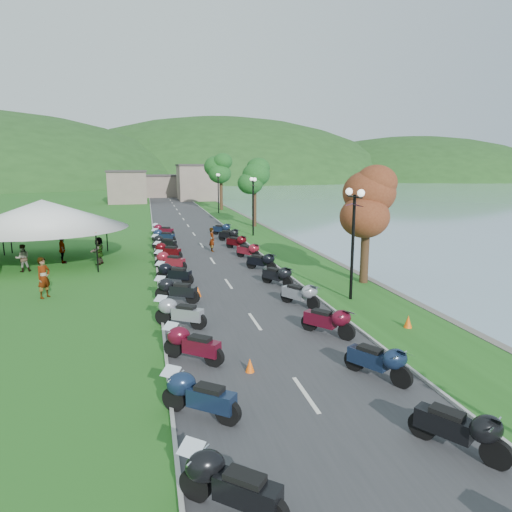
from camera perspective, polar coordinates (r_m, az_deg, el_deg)
road at (r=41.29m, az=-7.77°, el=2.72°), size 7.00×120.00×0.02m
hills_backdrop at (r=200.79m, az=-12.36°, el=9.25°), size 360.00×120.00×76.00m
far_building at (r=85.76m, az=-12.18°, el=8.61°), size 18.00×16.00×5.00m
moto_row_left at (r=20.78m, az=-9.80°, el=-4.28°), size 2.60×41.70×1.10m
moto_row_right at (r=21.60m, az=3.83°, el=-3.54°), size 2.60×41.31×1.10m
vendor_tent_main at (r=31.39m, az=-24.92°, el=2.77°), size 6.79×6.79×4.00m
tree_lakeside at (r=24.08m, az=13.63°, el=4.72°), size 2.48×2.48×6.90m
pedestrian_a at (r=23.51m, az=-24.82°, el=-4.75°), size 0.83×0.87×1.92m
pedestrian_b at (r=29.72m, az=-27.01°, el=-1.76°), size 0.87×0.64×1.61m
traffic_cone_near at (r=13.92m, az=-0.77°, el=-13.51°), size 0.28×0.28×0.44m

